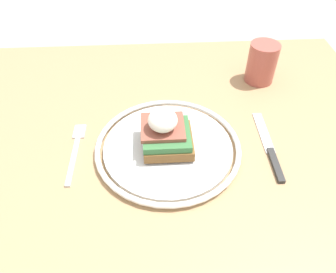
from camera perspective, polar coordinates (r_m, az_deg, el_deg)
name	(u,v)px	position (r m, az deg, el deg)	size (l,w,h in m)	color
dining_table	(164,185)	(0.70, -0.78, -8.50)	(0.94, 0.78, 0.73)	tan
plate	(168,147)	(0.60, 0.00, -1.85)	(0.27, 0.27, 0.02)	silver
sandwich	(167,133)	(0.58, -0.25, 0.68)	(0.09, 0.09, 0.08)	brown
fork	(76,150)	(0.63, -15.80, -2.21)	(0.02, 0.15, 0.00)	silver
knife	(270,150)	(0.63, 17.35, -2.29)	(0.02, 0.18, 0.01)	#2D2D2D
cup	(262,62)	(0.79, 16.04, 12.31)	(0.07, 0.07, 0.09)	#AD5147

